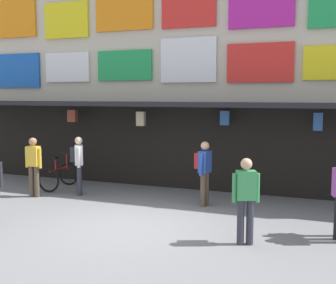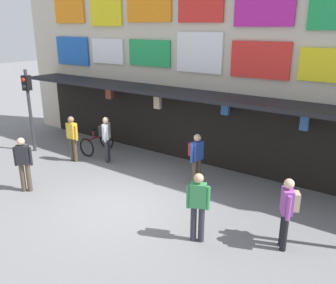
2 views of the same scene
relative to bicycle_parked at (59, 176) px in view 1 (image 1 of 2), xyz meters
name	(u,v)px [view 1 (image 1 of 2)]	position (x,y,z in m)	size (l,w,h in m)	color
ground_plane	(131,225)	(3.72, -2.60, -0.39)	(80.00, 80.00, 0.00)	slate
shopfront	(194,59)	(3.71, 1.97, 3.57)	(18.00, 2.60, 8.00)	beige
bicycle_parked	(59,176)	(0.00, 0.00, 0.00)	(0.77, 1.19, 1.05)	black
pedestrian_in_black	(204,168)	(4.74, -0.40, 0.59)	(0.40, 0.52, 1.68)	brown
pedestrian_in_green	(245,194)	(6.29, -2.90, 0.59)	(0.49, 0.45, 1.68)	#2D2D38
pedestrian_in_blue	(34,164)	(-0.02, -1.15, 0.55)	(0.53, 0.23, 1.68)	brown
pedestrian_in_purple	(78,161)	(1.03, -0.50, 0.59)	(0.46, 0.48, 1.68)	#2D2D38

